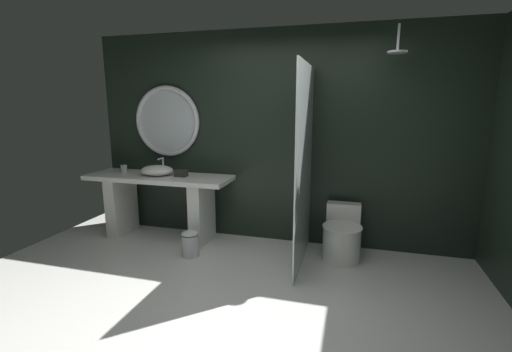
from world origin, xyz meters
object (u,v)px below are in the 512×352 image
vessel_sink (157,170)px  tissue_box (181,173)px  tumbler_cup (124,169)px  waste_bin (190,243)px  toilet (342,237)px  rain_shower_head (397,50)px  round_wall_mirror (167,121)px

vessel_sink → tissue_box: (0.33, 0.01, -0.02)m
tumbler_cup → waste_bin: (1.18, -0.51, -0.72)m
vessel_sink → toilet: size_ratio=0.70×
toilet → waste_bin: toilet is taller
tumbler_cup → rain_shower_head: rain_shower_head is taller
tissue_box → waste_bin: size_ratio=0.49×
vessel_sink → waste_bin: size_ratio=1.38×
rain_shower_head → waste_bin: 3.02m
rain_shower_head → tissue_box: bearing=-179.9°
vessel_sink → tissue_box: size_ratio=2.82×
vessel_sink → tissue_box: bearing=2.6°
tumbler_cup → round_wall_mirror: bearing=22.3°
toilet → waste_bin: size_ratio=1.97×
rain_shower_head → waste_bin: size_ratio=0.92×
tissue_box → waste_bin: 0.91m
tumbler_cup → waste_bin: size_ratio=0.33×
tissue_box → rain_shower_head: size_ratio=0.53×
tissue_box → rain_shower_head: (2.44, 0.01, 1.39)m
round_wall_mirror → tumbler_cup: bearing=-157.7°
waste_bin → round_wall_mirror: bearing=130.8°
tumbler_cup → rain_shower_head: bearing=-0.7°
tissue_box → round_wall_mirror: 0.75m
vessel_sink → round_wall_mirror: bearing=86.3°
round_wall_mirror → waste_bin: round_wall_mirror is taller
toilet → tissue_box: bearing=178.8°
tissue_box → toilet: tissue_box is taller
vessel_sink → tissue_box: 0.33m
round_wall_mirror → waste_bin: size_ratio=3.03×
vessel_sink → waste_bin: 1.08m
round_wall_mirror → toilet: round_wall_mirror is taller
tumbler_cup → round_wall_mirror: 0.86m
rain_shower_head → toilet: rain_shower_head is taller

